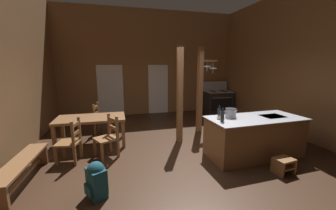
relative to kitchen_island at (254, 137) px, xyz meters
name	(u,v)px	position (x,y,z in m)	size (l,w,h in m)	color
ground_plane	(184,158)	(-1.55, 0.38, -0.50)	(7.94, 9.40, 0.10)	#382316
wall_back	(149,63)	(-1.55, 4.75, 1.66)	(7.94, 0.14, 4.22)	brown
wall_right	(319,63)	(2.09, 0.38, 1.66)	(0.14, 9.40, 4.22)	brown
glazed_door_back_left	(111,91)	(-3.16, 4.68, 0.57)	(1.00, 0.01, 2.05)	white
glazed_panel_back_right	(158,89)	(-1.20, 4.68, 0.57)	(0.84, 0.01, 2.05)	white
kitchen_island	(254,137)	(0.00, 0.00, 0.00)	(2.19, 1.03, 0.91)	brown
stove_range	(218,101)	(1.33, 4.12, 0.03)	(1.19, 0.88, 1.32)	#252525
support_post_with_pot_rack	(201,88)	(-0.47, 1.93, 0.93)	(0.64, 0.27, 2.57)	brown
support_post_center	(180,95)	(-1.36, 1.28, 0.83)	(0.14, 0.14, 2.57)	brown
step_stool	(284,164)	(0.07, -0.81, -0.28)	(0.39, 0.33, 0.30)	brown
dining_table	(91,121)	(-3.64, 1.67, 0.20)	(1.72, 0.93, 0.74)	brown
ladderback_chair_near_window	(101,120)	(-3.44, 2.46, 0.00)	(0.52, 0.52, 0.95)	brown
ladderback_chair_by_post	(71,142)	(-3.98, 0.77, 0.00)	(0.52, 0.52, 0.95)	brown
ladderback_chair_at_table_end	(108,137)	(-3.21, 0.85, 0.00)	(0.59, 0.59, 0.95)	brown
bench_along_left_wall	(21,168)	(-4.66, 0.07, -0.14)	(0.44, 1.63, 0.44)	brown
backpack	(96,179)	(-3.37, -0.64, -0.14)	(0.38, 0.39, 0.60)	#194756
stockpot_on_counter	(231,113)	(-0.53, 0.17, 0.56)	(0.32, 0.25, 0.20)	#A8AAB2
mixing_bowl_on_counter	(221,118)	(-0.82, 0.09, 0.48)	(0.16, 0.16, 0.06)	#B2A893
bottle_tall_on_counter	(222,116)	(-0.89, -0.10, 0.57)	(0.07, 0.07, 0.29)	#1E2328
bottle_short_on_counter	(219,112)	(-0.75, 0.29, 0.56)	(0.07, 0.07, 0.25)	#1E2328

